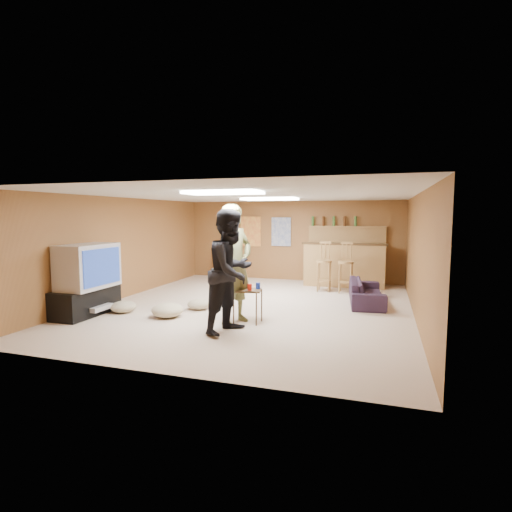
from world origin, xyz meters
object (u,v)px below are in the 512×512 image
(person_black, at_px, (231,271))
(tray_table, at_px, (248,306))
(tv_body, at_px, (88,266))
(bar_counter, at_px, (344,265))
(sofa, at_px, (366,292))
(person_olive, at_px, (235,264))

(person_black, relative_size, tray_table, 3.34)
(tray_table, bearing_deg, person_black, -96.90)
(tv_body, xyz_separation_m, bar_counter, (4.15, 4.45, -0.35))
(bar_counter, height_order, sofa, bar_counter)
(person_olive, bearing_deg, sofa, -20.12)
(sofa, bearing_deg, tray_table, 132.70)
(person_olive, relative_size, tray_table, 3.49)
(tv_body, xyz_separation_m, person_olive, (2.71, 0.34, 0.10))
(person_olive, xyz_separation_m, sofa, (2.07, 2.18, -0.76))
(person_black, relative_size, sofa, 1.15)
(bar_counter, height_order, person_olive, person_olive)
(tv_body, bearing_deg, person_olive, 7.10)
(sofa, bearing_deg, bar_counter, 11.85)
(tv_body, relative_size, person_black, 0.57)
(tv_body, relative_size, tray_table, 1.92)
(person_olive, height_order, person_black, person_olive)
(tv_body, bearing_deg, person_black, -3.88)
(sofa, height_order, tray_table, tray_table)
(tv_body, distance_m, bar_counter, 6.09)
(sofa, bearing_deg, person_black, 138.35)
(tray_table, bearing_deg, tv_body, -172.50)
(bar_counter, xyz_separation_m, sofa, (0.63, -1.93, -0.31))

